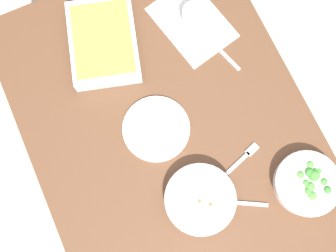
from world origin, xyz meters
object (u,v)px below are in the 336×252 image
object	(u,v)px
stew_bowl	(200,199)
spoon_spare	(216,46)
side_plate	(156,129)
spoon_by_stew	(232,202)
baking_dish	(103,42)
drink_cup	(193,17)
spoon_by_broccoli	(309,198)
fork_on_table	(241,161)
broccoli_bowl	(307,183)

from	to	relation	value
stew_bowl	spoon_spare	xyz separation A→B (m)	(0.44, -0.27, -0.03)
side_plate	spoon_by_stew	bearing A→B (deg)	-158.92
stew_bowl	side_plate	bearing A→B (deg)	6.68
stew_bowl	baking_dish	size ratio (longest dim) A/B	0.63
side_plate	stew_bowl	bearing A→B (deg)	-173.32
spoon_by_stew	drink_cup	bearing A→B (deg)	-13.45
spoon_by_broccoli	baking_dish	bearing A→B (deg)	27.77
side_plate	spoon_spare	bearing A→B (deg)	-59.60
fork_on_table	broccoli_bowl	bearing A→B (deg)	-134.86
fork_on_table	side_plate	bearing A→B (deg)	44.77
stew_bowl	baking_dish	bearing A→B (deg)	6.87
baking_dish	fork_on_table	world-z (taller)	baking_dish
fork_on_table	stew_bowl	bearing A→B (deg)	108.43
side_plate	fork_on_table	xyz separation A→B (m)	(-0.21, -0.20, -0.00)
baking_dish	drink_cup	size ratio (longest dim) A/B	4.10
drink_cup	spoon_spare	distance (m)	0.13
spoon_by_stew	spoon_spare	size ratio (longest dim) A/B	0.94
broccoli_bowl	drink_cup	world-z (taller)	drink_cup
broccoli_bowl	spoon_by_stew	size ratio (longest dim) A/B	1.27
broccoli_bowl	drink_cup	bearing A→B (deg)	7.83
broccoli_bowl	fork_on_table	world-z (taller)	broccoli_bowl
baking_dish	spoon_by_broccoli	size ratio (longest dim) A/B	1.98
drink_cup	spoon_by_broccoli	xyz separation A→B (m)	(-0.69, -0.08, -0.03)
side_plate	spoon_by_broccoli	bearing A→B (deg)	-139.02
broccoli_bowl	stew_bowl	bearing A→B (deg)	74.10
stew_bowl	drink_cup	size ratio (longest dim) A/B	2.60
spoon_spare	spoon_by_broccoli	bearing A→B (deg)	-175.70
broccoli_bowl	spoon_spare	world-z (taller)	broccoli_bowl
spoon_by_broccoli	fork_on_table	xyz separation A→B (m)	(0.19, 0.14, -0.00)
spoon_spare	fork_on_table	xyz separation A→B (m)	(-0.38, 0.10, -0.00)
drink_cup	fork_on_table	bearing A→B (deg)	172.97
baking_dish	spoon_by_stew	xyz separation A→B (m)	(-0.65, -0.16, -0.03)
baking_dish	spoon_by_broccoli	world-z (taller)	baking_dish
spoon_by_stew	spoon_by_broccoli	world-z (taller)	same
side_plate	fork_on_table	world-z (taller)	side_plate
drink_cup	spoon_by_broccoli	size ratio (longest dim) A/B	0.48
spoon_by_broccoli	fork_on_table	size ratio (longest dim) A/B	1.01
side_plate	spoon_by_stew	distance (m)	0.34
spoon_by_broccoli	spoon_spare	world-z (taller)	same
broccoli_bowl	spoon_by_stew	bearing A→B (deg)	79.61
fork_on_table	spoon_spare	bearing A→B (deg)	-14.45
stew_bowl	spoon_by_stew	xyz separation A→B (m)	(-0.05, -0.09, -0.03)
side_plate	spoon_by_stew	xyz separation A→B (m)	(-0.31, -0.12, -0.00)
side_plate	spoon_spare	distance (m)	0.35
spoon_by_stew	fork_on_table	size ratio (longest dim) A/B	0.94
baking_dish	fork_on_table	bearing A→B (deg)	-155.68
baking_dish	spoon_spare	xyz separation A→B (m)	(-0.16, -0.34, -0.03)
spoon_by_stew	spoon_by_broccoli	bearing A→B (deg)	-110.82
drink_cup	side_plate	world-z (taller)	drink_cup
fork_on_table	spoon_by_stew	bearing A→B (deg)	142.05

